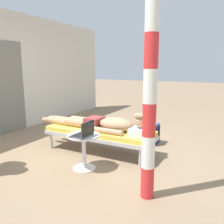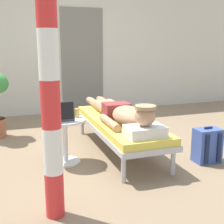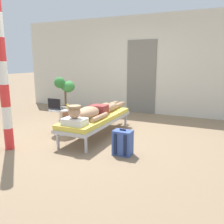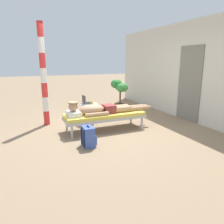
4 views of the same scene
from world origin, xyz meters
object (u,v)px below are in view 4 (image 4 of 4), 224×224
object	(u,v)px
lounge_chair	(105,116)
potted_plant	(120,91)
side_table	(89,110)
porch_post	(44,75)
drink_glass	(92,103)
person_reclining	(101,109)
backpack	(89,137)
laptop	(86,101)

from	to	relation	value
lounge_chair	potted_plant	distance (m)	1.96
potted_plant	side_table	bearing A→B (deg)	-57.80
lounge_chair	porch_post	world-z (taller)	porch_post
drink_glass	person_reclining	bearing A→B (deg)	3.60
side_table	porch_post	xyz separation A→B (m)	(-0.29, -1.08, 0.93)
lounge_chair	backpack	distance (m)	1.09
backpack	porch_post	world-z (taller)	porch_post
potted_plant	laptop	bearing A→B (deg)	-60.65
side_table	porch_post	distance (m)	1.45
laptop	porch_post	distance (m)	1.26
side_table	laptop	size ratio (longest dim) A/B	1.69
drink_glass	porch_post	size ratio (longest dim) A/B	0.04
side_table	backpack	bearing A→B (deg)	-17.88
side_table	potted_plant	distance (m)	1.59
side_table	drink_glass	world-z (taller)	drink_glass
drink_glass	laptop	bearing A→B (deg)	-156.11
person_reclining	laptop	distance (m)	0.80
potted_plant	person_reclining	bearing A→B (deg)	-38.45
person_reclining	porch_post	distance (m)	1.72
lounge_chair	side_table	distance (m)	0.75
lounge_chair	backpack	world-z (taller)	backpack
lounge_chair	person_reclining	distance (m)	0.20
drink_glass	potted_plant	world-z (taller)	potted_plant
potted_plant	porch_post	xyz separation A→B (m)	(0.54, -2.39, 0.61)
drink_glass	potted_plant	xyz separation A→B (m)	(-0.98, 1.27, 0.10)
drink_glass	potted_plant	size ratio (longest dim) A/B	0.10
side_table	drink_glass	size ratio (longest dim) A/B	5.03
person_reclining	potted_plant	bearing A→B (deg)	141.55
backpack	drink_glass	bearing A→B (deg)	158.90
porch_post	person_reclining	bearing A→B (deg)	48.76
backpack	porch_post	size ratio (longest dim) A/B	0.17
lounge_chair	potted_plant	xyz separation A→B (m)	(-1.56, 1.14, 0.33)
lounge_chair	laptop	size ratio (longest dim) A/B	6.30
person_reclining	laptop	bearing A→B (deg)	-170.69
side_table	drink_glass	bearing A→B (deg)	15.55
porch_post	lounge_chair	bearing A→B (deg)	50.92
person_reclining	porch_post	bearing A→B (deg)	-131.24
backpack	potted_plant	bearing A→B (deg)	142.81
laptop	porch_post	bearing A→B (deg)	-102.36
lounge_chair	person_reclining	world-z (taller)	person_reclining
lounge_chair	person_reclining	bearing A→B (deg)	-90.00
drink_glass	porch_post	world-z (taller)	porch_post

